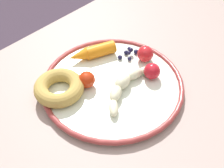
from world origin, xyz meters
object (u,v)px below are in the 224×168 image
(banana, at_px, (126,84))
(carrot_orange, at_px, (92,53))
(tomato_far, at_px, (87,80))
(plate, at_px, (112,85))
(tomato_near, at_px, (145,54))
(dining_table, at_px, (126,122))
(blueberry_pile, at_px, (129,53))
(donut, at_px, (59,87))
(tomato_mid, at_px, (152,71))

(banana, distance_m, carrot_orange, 0.13)
(banana, bearing_deg, tomato_far, 128.23)
(plate, bearing_deg, tomato_far, 137.98)
(tomato_near, bearing_deg, dining_table, -159.89)
(dining_table, height_order, banana, banana)
(blueberry_pile, bearing_deg, donut, 171.54)
(plate, distance_m, donut, 0.12)
(plate, xyz_separation_m, banana, (0.01, -0.03, 0.02))
(dining_table, relative_size, tomato_far, 31.79)
(carrot_orange, height_order, donut, same)
(carrot_orange, relative_size, tomato_near, 3.12)
(blueberry_pile, bearing_deg, tomato_near, -71.20)
(banana, height_order, blueberry_pile, banana)
(donut, distance_m, tomato_near, 0.23)
(banana, distance_m, donut, 0.15)
(plate, bearing_deg, blueberry_pile, 20.23)
(carrot_orange, distance_m, tomato_mid, 0.16)
(dining_table, xyz_separation_m, banana, (0.01, 0.01, 0.12))
(tomato_near, bearing_deg, plate, 178.48)
(donut, bearing_deg, tomato_near, -18.26)
(banana, distance_m, tomato_far, 0.09)
(tomato_near, distance_m, tomato_mid, 0.06)
(plate, bearing_deg, banana, -68.52)
(plate, relative_size, blueberry_pile, 5.83)
(blueberry_pile, bearing_deg, tomato_far, 179.90)
(dining_table, xyz_separation_m, plate, (-0.00, 0.05, 0.11))
(tomato_mid, distance_m, tomato_far, 0.15)
(dining_table, xyz_separation_m, tomato_near, (0.12, 0.04, 0.13))
(donut, xyz_separation_m, tomato_mid, (0.18, -0.12, 0.00))
(plate, distance_m, tomato_near, 0.12)
(carrot_orange, bearing_deg, banana, -99.10)
(banana, bearing_deg, plate, 111.48)
(dining_table, height_order, plate, plate)
(donut, xyz_separation_m, tomato_far, (0.06, -0.03, 0.00))
(plate, bearing_deg, tomato_near, -1.52)
(dining_table, relative_size, banana, 6.61)
(blueberry_pile, distance_m, tomato_far, 0.15)
(tomato_near, bearing_deg, tomato_mid, -127.39)
(carrot_orange, relative_size, tomato_mid, 3.28)
(dining_table, distance_m, banana, 0.12)
(banana, relative_size, tomato_far, 4.81)
(banana, bearing_deg, tomato_mid, -17.47)
(dining_table, height_order, carrot_orange, carrot_orange)
(blueberry_pile, bearing_deg, carrot_orange, 137.94)
(plate, height_order, carrot_orange, carrot_orange)
(donut, bearing_deg, carrot_orange, 14.01)
(blueberry_pile, relative_size, tomato_mid, 1.47)
(carrot_orange, relative_size, donut, 1.13)
(tomato_mid, bearing_deg, carrot_orange, 106.71)
(banana, relative_size, carrot_orange, 1.48)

